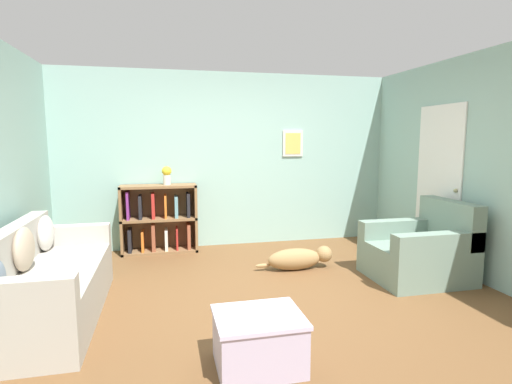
{
  "coord_description": "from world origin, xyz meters",
  "views": [
    {
      "loc": [
        -0.96,
        -3.76,
        1.62
      ],
      "look_at": [
        0.0,
        0.4,
        1.05
      ],
      "focal_mm": 28.0,
      "sensor_mm": 36.0,
      "label": 1
    }
  ],
  "objects": [
    {
      "name": "coffee_table",
      "position": [
        -0.34,
        -1.16,
        0.21
      ],
      "size": [
        0.62,
        0.52,
        0.39
      ],
      "color": "#BCB2D1",
      "rests_on": "ground_plane"
    },
    {
      "name": "bookshelf",
      "position": [
        -1.05,
        2.03,
        0.47
      ],
      "size": [
        1.06,
        0.34,
        0.97
      ],
      "color": "olive",
      "rests_on": "ground_plane"
    },
    {
      "name": "recliner_chair",
      "position": [
        1.92,
        0.19,
        0.32
      ],
      "size": [
        1.03,
        0.9,
        0.91
      ],
      "color": "gray",
      "rests_on": "ground_plane"
    },
    {
      "name": "couch",
      "position": [
        -2.03,
        0.02,
        0.33
      ],
      "size": [
        0.8,
        1.91,
        0.86
      ],
      "color": "#ADA89E",
      "rests_on": "ground_plane"
    },
    {
      "name": "wall_right",
      "position": [
        2.55,
        0.02,
        1.29
      ],
      "size": [
        0.16,
        5.0,
        2.6
      ],
      "color": "#93BCB2",
      "rests_on": "ground_plane"
    },
    {
      "name": "wall_back",
      "position": [
        0.0,
        2.25,
        1.3
      ],
      "size": [
        5.6,
        0.13,
        2.6
      ],
      "color": "#93BCB2",
      "rests_on": "ground_plane"
    },
    {
      "name": "vase",
      "position": [
        -0.93,
        2.01,
        1.12
      ],
      "size": [
        0.13,
        0.13,
        0.26
      ],
      "color": "silver",
      "rests_on": "bookshelf"
    },
    {
      "name": "ground_plane",
      "position": [
        0.0,
        0.0,
        0.0
      ],
      "size": [
        14.0,
        14.0,
        0.0
      ],
      "primitive_type": "plane",
      "color": "brown"
    },
    {
      "name": "dog",
      "position": [
        0.65,
        0.82,
        0.14
      ],
      "size": [
        0.99,
        0.24,
        0.28
      ],
      "color": "#9E7A4C",
      "rests_on": "ground_plane"
    }
  ]
}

